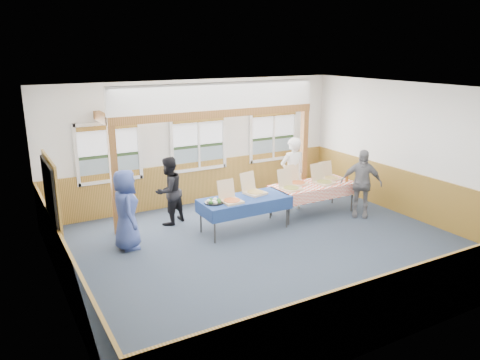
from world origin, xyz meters
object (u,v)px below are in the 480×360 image
at_px(man_blue, 126,210).
at_px(person_grey, 361,183).
at_px(table_left, 244,200).
at_px(table_right, 313,186).
at_px(woman_black, 169,191).
at_px(woman_white, 292,174).

height_order(man_blue, person_grey, person_grey).
relative_size(table_left, person_grey, 1.32).
height_order(table_left, table_right, same).
bearing_deg(table_right, table_left, -161.95).
bearing_deg(woman_black, person_grey, 130.84).
relative_size(table_left, table_right, 0.97).
relative_size(table_left, woman_white, 1.18).
height_order(woman_black, man_blue, man_blue).
distance_m(table_left, table_right, 2.01).
height_order(table_right, man_blue, man_blue).
bearing_deg(person_grey, table_right, -174.57).
xyz_separation_m(table_right, woman_white, (-0.25, 0.53, 0.22)).
bearing_deg(table_right, man_blue, -167.97).
distance_m(table_right, man_blue, 4.57).
distance_m(woman_white, person_grey, 1.68).
bearing_deg(person_grey, table_left, -147.62).
xyz_separation_m(table_right, woman_black, (-3.31, 1.08, 0.09)).
bearing_deg(woman_black, table_left, 111.12).
relative_size(woman_white, person_grey, 1.12).
relative_size(woman_white, man_blue, 1.12).
bearing_deg(man_blue, woman_white, -79.11).
bearing_deg(woman_black, woman_white, 143.57).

